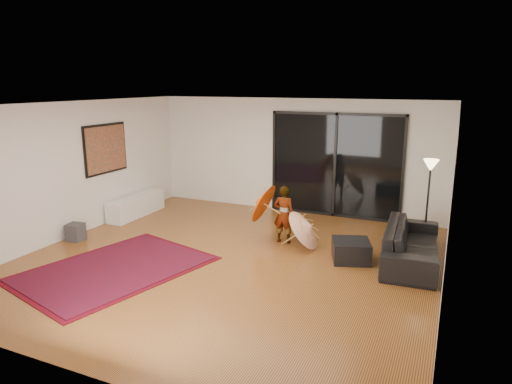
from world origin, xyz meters
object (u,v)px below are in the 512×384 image
Objects in this scene: media_console at (136,206)px; ottoman at (351,251)px; child at (284,214)px; sofa at (412,244)px.

ottoman is (5.23, -0.75, -0.05)m from media_console.
media_console is 1.46× the size of child.
media_console is 3.85m from child.
sofa is 1.05m from ottoman.
ottoman is at bearing 107.73° from sofa.
child reaches higher than sofa.
sofa is 3.53× the size of ottoman.
sofa is at bearing -3.92° from media_console.
media_console reaches higher than ottoman.
child is at bearing -5.61° from media_console.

